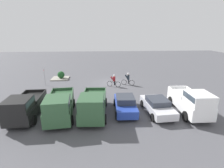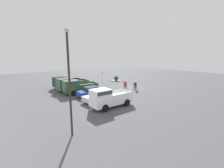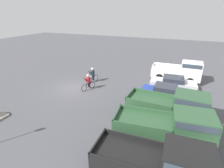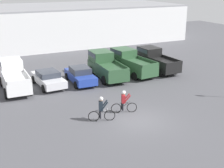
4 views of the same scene
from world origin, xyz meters
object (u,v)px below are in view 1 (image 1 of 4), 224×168
at_px(sedan_0, 157,105).
at_px(fire_lane_sign, 44,75).
at_px(pickup_truck_1, 93,104).
at_px(pickup_truck_2, 60,105).
at_px(cyclist_1, 128,79).
at_px(shrub, 61,75).
at_px(cyclist_0, 114,80).
at_px(pickup_truck_0, 191,102).
at_px(pickup_truck_3, 25,106).
at_px(sedan_1, 125,104).

xyz_separation_m(sedan_0, fire_lane_sign, (12.37, -9.18, 0.75)).
bearing_deg(pickup_truck_1, pickup_truck_2, 0.56).
relative_size(cyclist_1, shrub, 1.65).
bearing_deg(sedan_0, cyclist_0, -67.99).
distance_m(pickup_truck_0, pickup_truck_1, 8.42).
xyz_separation_m(sedan_0, cyclist_1, (1.25, -8.50, 0.17)).
distance_m(pickup_truck_1, shrub, 13.67).
xyz_separation_m(pickup_truck_3, fire_lane_sign, (1.19, -9.48, 0.33)).
bearing_deg(pickup_truck_3, pickup_truck_1, 179.00).
bearing_deg(sedan_0, pickup_truck_3, 1.54).
bearing_deg(pickup_truck_1, cyclist_0, -106.21).
bearing_deg(pickup_truck_1, pickup_truck_0, 179.27).
bearing_deg(shrub, pickup_truck_3, 88.64).
height_order(pickup_truck_1, fire_lane_sign, fire_lane_sign).
distance_m(sedan_1, pickup_truck_2, 5.64).
xyz_separation_m(sedan_0, cyclist_0, (3.21, -7.93, 0.12)).
height_order(pickup_truck_0, pickup_truck_2, pickup_truck_0).
bearing_deg(pickup_truck_3, fire_lane_sign, -82.84).
xyz_separation_m(cyclist_0, cyclist_1, (-1.96, -0.56, 0.05)).
relative_size(pickup_truck_0, pickup_truck_1, 0.94).
xyz_separation_m(cyclist_0, fire_lane_sign, (9.17, -1.25, 0.63)).
bearing_deg(pickup_truck_3, pickup_truck_2, 177.49).
height_order(fire_lane_sign, shrub, fire_lane_sign).
bearing_deg(shrub, sedan_1, 124.48).
bearing_deg(fire_lane_sign, pickup_truck_1, 125.16).
bearing_deg(fire_lane_sign, pickup_truck_3, 97.16).
height_order(sedan_0, pickup_truck_3, pickup_truck_3).
bearing_deg(shrub, cyclist_0, 150.90).
relative_size(pickup_truck_0, sedan_1, 1.23).
relative_size(pickup_truck_0, sedan_0, 1.16).
bearing_deg(sedan_1, pickup_truck_1, 16.38).
distance_m(sedan_0, cyclist_0, 8.56).
distance_m(pickup_truck_0, fire_lane_sign, 18.00).
relative_size(pickup_truck_0, pickup_truck_2, 0.93).
distance_m(fire_lane_sign, shrub, 3.46).
relative_size(sedan_0, pickup_truck_1, 0.81).
distance_m(pickup_truck_1, pickup_truck_2, 2.73).
xyz_separation_m(sedan_0, sedan_1, (2.80, -0.43, 0.04)).
relative_size(sedan_0, fire_lane_sign, 1.89).
xyz_separation_m(pickup_truck_3, cyclist_1, (-9.93, -8.80, -0.25)).
height_order(sedan_1, pickup_truck_1, pickup_truck_1).
xyz_separation_m(pickup_truck_2, fire_lane_sign, (4.02, -9.61, 0.30)).
height_order(pickup_truck_0, sedan_0, pickup_truck_0).
distance_m(cyclist_0, shrub, 8.79).
distance_m(pickup_truck_3, shrub, 12.52).
bearing_deg(sedan_0, sedan_1, -8.81).
bearing_deg(sedan_1, shrub, -55.52).
bearing_deg(pickup_truck_0, cyclist_0, -54.60).
relative_size(sedan_1, pickup_truck_3, 0.81).
distance_m(pickup_truck_0, shrub, 18.68).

